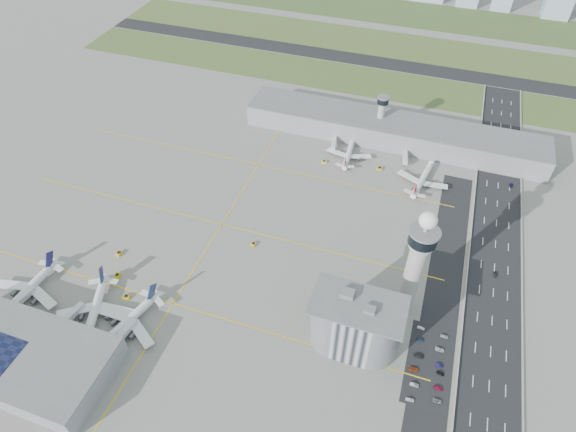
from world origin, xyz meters
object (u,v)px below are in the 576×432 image
(jet_bridge_near_1, at_px, (62,326))
(jet_bridge_far_0, at_px, (334,139))
(airplane_far_a, at_px, (349,150))
(tug_4, at_px, (324,162))
(car_lot_11, at_px, (444,336))
(airplane_near_a, at_px, (23,290))
(tug_3, at_px, (253,244))
(control_tower, at_px, (417,259))
(car_lot_4, at_px, (421,339))
(tug_5, at_px, (379,168))
(car_lot_2, at_px, (414,369))
(admin_building, at_px, (355,324))
(car_lot_1, at_px, (414,385))
(car_lot_9, at_px, (439,365))
(secondary_tower, at_px, (381,113))
(car_lot_8, at_px, (440,373))
(airplane_near_c, at_px, (122,322))
(car_hw_2, at_px, (511,186))
(car_hw_1, at_px, (495,274))
(car_lot_0, at_px, (410,400))
(car_lot_3, at_px, (419,356))
(car_hw_4, at_px, (490,133))
(tug_2, at_px, (126,297))
(airplane_near_b, at_px, (93,309))
(tug_1, at_px, (119,253))
(tug_0, at_px, (117,275))
(car_lot_6, at_px, (437,401))
(car_lot_5, at_px, (421,328))
(airplane_far_b, at_px, (423,176))
(jet_bridge_near_0, at_px, (12,310))
(jet_bridge_far_1, at_px, (404,152))
(car_lot_7, at_px, (438,388))
(jet_bridge_near_2, at_px, (116,344))
(car_lot_10, at_px, (440,350))

(jet_bridge_near_1, bearing_deg, jet_bridge_far_0, -13.77)
(airplane_far_a, xyz_separation_m, tug_4, (-14.24, -12.97, -4.24))
(car_lot_11, bearing_deg, airplane_near_a, 103.09)
(tug_3, bearing_deg, control_tower, -74.45)
(control_tower, bearing_deg, car_lot_4, -59.78)
(jet_bridge_far_0, distance_m, tug_5, 42.17)
(tug_5, bearing_deg, car_lot_2, 15.01)
(admin_building, bearing_deg, car_lot_1, -21.84)
(car_lot_9, bearing_deg, tug_3, 74.94)
(secondary_tower, distance_m, tug_3, 138.40)
(tug_5, xyz_separation_m, car_lot_8, (54.83, -136.52, -0.40))
(jet_bridge_far_0, distance_m, car_lot_11, 164.82)
(airplane_near_c, height_order, car_hw_2, airplane_near_c)
(car_lot_9, height_order, car_hw_1, car_hw_1)
(airplane_far_a, distance_m, car_lot_9, 160.39)
(secondary_tower, relative_size, car_lot_0, 8.44)
(car_lot_3, height_order, car_hw_4, car_lot_3)
(tug_2, distance_m, car_lot_9, 157.69)
(airplane_near_b, relative_size, tug_1, 12.73)
(tug_0, xyz_separation_m, car_lot_6, (170.35, -14.53, -0.48))
(airplane_near_b, relative_size, tug_2, 13.12)
(tug_1, xyz_separation_m, car_lot_4, (167.23, -0.23, -0.47))
(car_lot_5, bearing_deg, airplane_near_c, 113.68)
(airplane_near_c, bearing_deg, airplane_far_b, 158.15)
(jet_bridge_near_0, bearing_deg, jet_bridge_far_1, -30.53)
(car_lot_2, bearing_deg, tug_4, 22.66)
(airplane_far_b, xyz_separation_m, car_lot_2, (14.23, -134.17, -4.94))
(car_lot_7, distance_m, car_lot_11, 27.49)
(tug_1, xyz_separation_m, tug_5, (123.26, 121.66, -0.03))
(airplane_far_a, xyz_separation_m, jet_bridge_near_2, (-68.81, -180.35, -2.31))
(jet_bridge_far_0, distance_m, tug_2, 179.41)
(car_lot_9, xyz_separation_m, car_hw_1, (22.63, 63.76, 0.04))
(car_hw_4, bearing_deg, jet_bridge_near_0, -139.94)
(car_lot_4, height_order, car_lot_11, car_lot_11)
(airplane_far_a, relative_size, car_hw_4, 10.66)
(car_lot_1, bearing_deg, car_lot_0, 170.29)
(secondary_tower, height_order, airplane_far_a, secondary_tower)
(airplane_near_b, height_order, airplane_far_a, airplane_near_b)
(car_lot_9, bearing_deg, car_lot_0, 159.46)
(admin_building, xyz_separation_m, airplane_near_b, (-124.62, -27.48, -8.99))
(tug_4, height_order, car_lot_3, tug_4)
(tug_3, bearing_deg, car_lot_6, -94.64)
(jet_bridge_far_1, height_order, car_lot_10, jet_bridge_far_1)
(jet_bridge_near_1, distance_m, car_hw_1, 223.74)
(jet_bridge_near_2, bearing_deg, jet_bridge_far_0, -5.91)
(jet_bridge_near_1, bearing_deg, airplane_near_c, -60.37)
(car_lot_0, height_order, car_lot_1, car_lot_1)
(secondary_tower, bearing_deg, jet_bridge_near_1, -118.17)
(airplane_near_b, xyz_separation_m, car_lot_4, (155.37, 39.03, -5.75))
(jet_bridge_near_2, bearing_deg, car_lot_1, -68.99)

